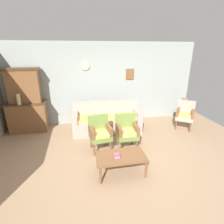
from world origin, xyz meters
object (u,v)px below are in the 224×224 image
vase_on_cabinet (18,99)px  armchair_near_cabinet (100,132)px  floral_couch (107,121)px  coffee_table (121,157)px  wingback_chair_by_fireplace (185,114)px  floor_vase_by_wall (183,109)px  armchair_by_doorway (127,130)px  side_cabinet (29,117)px  book_stack_on_table (117,155)px

vase_on_cabinet → armchair_near_cabinet: bearing=-31.9°
floral_couch → coffee_table: size_ratio=2.12×
wingback_chair_by_fireplace → floor_vase_by_wall: bearing=60.3°
armchair_by_doorway → wingback_chair_by_fireplace: (2.18, 0.80, 0.00)m
floor_vase_by_wall → vase_on_cabinet: bearing=-179.1°
floral_couch → wingback_chair_by_fireplace: same height
armchair_near_cabinet → coffee_table: armchair_near_cabinet is taller
side_cabinet → wingback_chair_by_fireplace: 4.98m
armchair_by_doorway → floor_vase_by_wall: 2.98m
armchair_near_cabinet → book_stack_on_table: 1.07m
coffee_table → book_stack_on_table: book_stack_on_table is taller
vase_on_cabinet → armchair_by_doorway: (2.87, -1.41, -0.59)m
vase_on_cabinet → coffee_table: 3.50m
side_cabinet → vase_on_cabinet: 0.67m
side_cabinet → armchair_near_cabinet: side_cabinet is taller
side_cabinet → vase_on_cabinet: size_ratio=3.52×
side_cabinet → coffee_table: 3.46m
vase_on_cabinet → coffee_table: (2.48, -2.36, -0.72)m
armchair_near_cabinet → floor_vase_by_wall: size_ratio=1.13×
wingback_chair_by_fireplace → vase_on_cabinet: bearing=173.1°
armchair_near_cabinet → armchair_by_doorway: same height
armchair_near_cabinet → wingback_chair_by_fireplace: same height
vase_on_cabinet → book_stack_on_table: vase_on_cabinet is taller
vase_on_cabinet → floor_vase_by_wall: (5.45, 0.08, -0.69)m
vase_on_cabinet → armchair_by_doorway: bearing=-26.1°
armchair_by_doorway → floor_vase_by_wall: (2.58, 1.49, -0.10)m
floral_couch → floor_vase_by_wall: floral_couch is taller
wingback_chair_by_fireplace → floor_vase_by_wall: 0.80m
coffee_table → book_stack_on_table: size_ratio=8.61×
floral_couch → armchair_near_cabinet: (-0.35, -1.06, 0.17)m
side_cabinet → armchair_near_cabinet: (2.04, -1.54, 0.03)m
vase_on_cabinet → book_stack_on_table: (2.38, -2.40, -0.63)m
side_cabinet → book_stack_on_table: side_cabinet is taller
armchair_near_cabinet → book_stack_on_table: size_ratio=7.75×
side_cabinet → floral_couch: bearing=-11.2°
armchair_near_cabinet → wingback_chair_by_fireplace: size_ratio=1.00×
floor_vase_by_wall → floral_couch: bearing=-172.7°
coffee_table → vase_on_cabinet: bearing=136.4°
side_cabinet → floor_vase_by_wall: side_cabinet is taller
floral_couch → book_stack_on_table: floral_couch is taller
side_cabinet → wingback_chair_by_fireplace: size_ratio=1.28×
vase_on_cabinet → coffee_table: vase_on_cabinet is taller
side_cabinet → floor_vase_by_wall: (5.31, -0.10, -0.07)m
armchair_by_doorway → vase_on_cabinet: bearing=153.9°
wingback_chair_by_fireplace → book_stack_on_table: wingback_chair_by_fireplace is taller
vase_on_cabinet → wingback_chair_by_fireplace: vase_on_cabinet is taller
armchair_by_doorway → wingback_chair_by_fireplace: size_ratio=1.00×
coffee_table → floor_vase_by_wall: bearing=39.5°
side_cabinet → armchair_by_doorway: side_cabinet is taller
armchair_near_cabinet → book_stack_on_table: armchair_near_cabinet is taller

